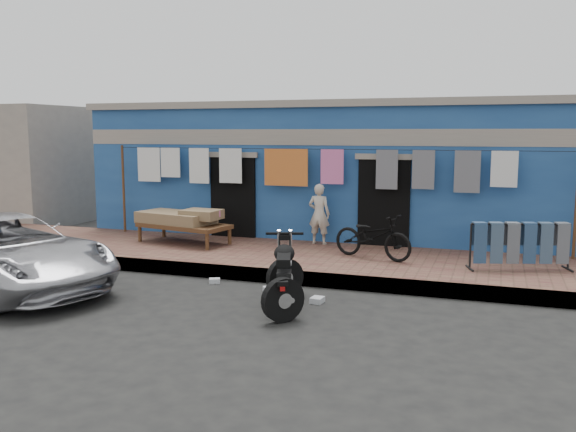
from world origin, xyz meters
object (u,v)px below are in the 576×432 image
object	(u,v)px
charpoy	(184,227)
car	(3,251)
jeans_rack	(520,245)
seated_person	(319,214)
motorcycle	(284,273)
bicycle	(373,231)

from	to	relation	value
charpoy	car	bearing A→B (deg)	-111.14
charpoy	jeans_rack	distance (m)	6.87
seated_person	charpoy	distance (m)	2.97
seated_person	motorcycle	size ratio (longest dim) A/B	0.73
car	charpoy	xyz separation A→B (m)	(1.43, 3.69, -0.04)
charpoy	motorcycle	bearing A→B (deg)	-42.90
bicycle	motorcycle	bearing A→B (deg)	-176.28
car	motorcycle	size ratio (longest dim) A/B	2.59
car	motorcycle	distance (m)	4.91
bicycle	motorcycle	size ratio (longest dim) A/B	0.91
motorcycle	jeans_rack	bearing A→B (deg)	21.51
bicycle	charpoy	bearing A→B (deg)	104.66
motorcycle	charpoy	size ratio (longest dim) A/B	0.77
bicycle	jeans_rack	size ratio (longest dim) A/B	0.89
seated_person	charpoy	world-z (taller)	seated_person
bicycle	motorcycle	xyz separation A→B (m)	(-0.77, -2.93, -0.23)
motorcycle	charpoy	bearing A→B (deg)	118.97
bicycle	seated_person	bearing A→B (deg)	69.42
jeans_rack	motorcycle	bearing A→B (deg)	-140.35
seated_person	bicycle	world-z (taller)	seated_person
jeans_rack	car	bearing A→B (deg)	-158.31
bicycle	charpoy	xyz separation A→B (m)	(-4.23, 0.28, -0.16)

